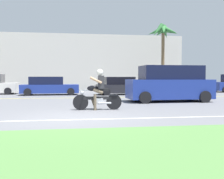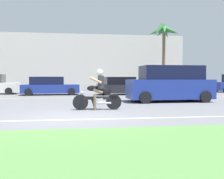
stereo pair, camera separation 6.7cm
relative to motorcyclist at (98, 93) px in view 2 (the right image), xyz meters
The scene contains 11 objects.
ground 1.55m from the motorcyclist, 135.81° to the left, with size 56.00×30.00×0.04m, color slate.
grass_median 6.27m from the motorcyclist, 99.04° to the right, with size 56.00×3.80×0.06m, color #548442.
lane_line_near 2.75m from the motorcyclist, 111.59° to the right, with size 50.40×0.12×0.01m, color silver.
lane_line_far 6.73m from the motorcyclist, 98.40° to the left, with size 50.40×0.12×0.01m, color yellow.
motorcyclist is the anchor object (origin of this frame).
suv_nearby 5.44m from the motorcyclist, 36.36° to the left, with size 4.90×2.18×2.02m.
parked_car_1 10.45m from the motorcyclist, 106.47° to the left, with size 4.48×2.09×1.43m.
parked_car_2 9.94m from the motorcyclist, 74.17° to the left, with size 4.08×2.22×1.41m.
parked_car_3 13.55m from the motorcyclist, 50.94° to the left, with size 4.46×2.03×1.69m.
palm_tree_1 16.93m from the motorcyclist, 61.19° to the left, with size 3.18×3.20×6.73m.
building_far 19.09m from the motorcyclist, 89.03° to the left, with size 21.31×4.00×6.01m, color beige.
Camera 2 is at (0.09, -8.77, 1.35)m, focal length 41.47 mm.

